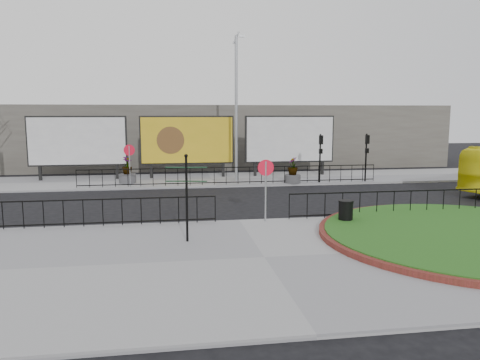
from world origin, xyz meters
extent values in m
plane|color=black|center=(0.00, 0.00, 0.00)|extent=(90.00, 90.00, 0.00)
cube|color=gray|center=(0.00, -5.00, 0.06)|extent=(30.00, 10.00, 0.12)
cube|color=gray|center=(0.00, 12.00, 0.06)|extent=(44.00, 6.00, 0.12)
cylinder|color=maroon|center=(7.50, -4.00, 0.21)|extent=(10.40, 10.40, 0.18)
cylinder|color=#264E15|center=(7.50, -4.00, 0.23)|extent=(10.00, 10.00, 0.22)
cylinder|color=gray|center=(-5.00, 9.40, 1.32)|extent=(0.07, 0.07, 2.40)
cylinder|color=red|center=(-5.00, 9.40, 2.27)|extent=(0.64, 0.03, 0.64)
cylinder|color=white|center=(-5.00, 9.42, 2.27)|extent=(0.50, 0.03, 0.50)
cylinder|color=gray|center=(1.00, -0.40, 1.32)|extent=(0.07, 0.07, 2.40)
cylinder|color=red|center=(1.00, -0.40, 2.27)|extent=(0.64, 0.03, 0.64)
cylinder|color=white|center=(1.00, -0.38, 2.27)|extent=(0.50, 0.03, 0.50)
cube|color=black|center=(-10.90, 13.00, 0.62)|extent=(0.18, 0.18, 1.00)
cube|color=black|center=(-6.10, 13.00, 0.62)|extent=(0.18, 0.18, 1.00)
cube|color=black|center=(-8.50, 13.00, 2.62)|extent=(6.20, 0.25, 3.20)
cube|color=silver|center=(-8.50, 12.84, 2.62)|extent=(6.00, 0.06, 3.00)
cube|color=black|center=(-3.90, 13.00, 0.62)|extent=(0.18, 0.18, 1.00)
cube|color=black|center=(0.90, 13.00, 0.62)|extent=(0.18, 0.18, 1.00)
cube|color=black|center=(-1.50, 13.00, 2.62)|extent=(6.20, 0.25, 3.20)
cube|color=gold|center=(-1.50, 12.84, 2.62)|extent=(6.00, 0.06, 3.00)
cube|color=black|center=(3.10, 13.00, 0.62)|extent=(0.18, 0.18, 1.00)
cube|color=black|center=(7.90, 13.00, 0.62)|extent=(0.18, 0.18, 1.00)
cube|color=black|center=(5.50, 13.00, 2.62)|extent=(6.20, 0.25, 3.20)
cube|color=silver|center=(5.50, 12.84, 2.62)|extent=(6.00, 0.06, 3.00)
cylinder|color=gray|center=(1.50, 11.00, 4.62)|extent=(0.18, 0.18, 9.00)
cylinder|color=gray|center=(1.50, 11.00, 8.97)|extent=(0.43, 0.10, 0.77)
cube|color=gray|center=(1.85, 11.00, 9.07)|extent=(0.35, 0.15, 0.12)
cylinder|color=black|center=(6.50, 9.40, 1.62)|extent=(0.10, 0.10, 3.00)
cube|color=black|center=(6.50, 9.28, 2.77)|extent=(0.22, 0.18, 0.55)
cube|color=black|center=(6.50, 9.28, 2.07)|extent=(0.20, 0.16, 0.30)
cylinder|color=black|center=(9.50, 9.40, 1.62)|extent=(0.10, 0.10, 3.00)
cube|color=black|center=(9.50, 9.28, 2.77)|extent=(0.22, 0.18, 0.55)
cube|color=black|center=(9.50, 9.28, 2.07)|extent=(0.20, 0.16, 0.30)
cube|color=#5F5B53|center=(0.00, 22.00, 2.50)|extent=(40.00, 10.00, 5.00)
cylinder|color=black|center=(-2.21, -2.89, 1.54)|extent=(0.08, 0.08, 2.84)
sphere|color=black|center=(-2.21, -2.89, 3.01)|extent=(0.12, 0.12, 0.12)
cube|color=black|center=(-2.55, -2.81, 2.62)|extent=(0.68, 0.27, 0.03)
cube|color=black|center=(-1.85, -2.91, 2.62)|extent=(0.67, 0.17, 0.03)
cube|color=black|center=(-2.56, -2.84, 2.17)|extent=(0.68, 0.21, 0.03)
cube|color=black|center=(-1.86, -2.96, 2.17)|extent=(0.68, 0.27, 0.03)
cylinder|color=black|center=(3.91, -1.52, 0.57)|extent=(0.54, 0.54, 0.91)
cylinder|color=black|center=(3.91, -1.52, 1.06)|extent=(0.58, 0.58, 0.06)
cylinder|color=#4C4C4F|center=(-5.29, 11.00, 0.39)|extent=(1.06, 1.06, 0.55)
imported|color=#264E15|center=(-5.29, 11.00, 1.21)|extent=(0.84, 0.84, 1.08)
cylinder|color=#4C4C4F|center=(4.78, 9.40, 0.38)|extent=(0.98, 0.98, 0.51)
imported|color=#264E15|center=(4.78, 9.40, 1.18)|extent=(0.64, 0.64, 1.10)
camera|label=1|loc=(-2.80, -18.27, 4.41)|focal=35.00mm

